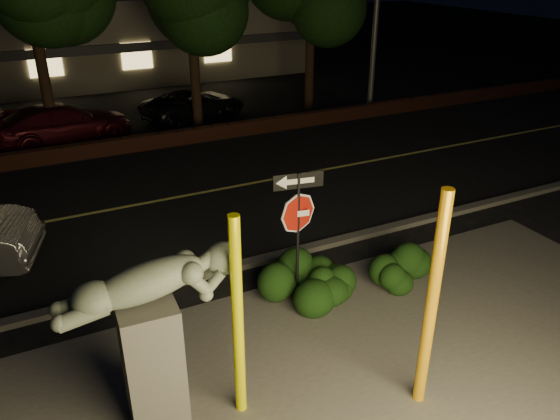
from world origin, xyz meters
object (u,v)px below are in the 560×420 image
at_px(yellow_pole_right, 432,304).
at_px(sculpture, 152,325).
at_px(parked_car_darkred, 63,124).
at_px(signpost, 298,214).
at_px(parked_car_dark, 194,105).
at_px(yellow_pole_left, 238,321).

xyz_separation_m(yellow_pole_right, sculpture, (-3.51, 1.38, -0.10)).
xyz_separation_m(yellow_pole_right, parked_car_darkred, (-3.24, 15.01, -1.04)).
distance_m(yellow_pole_right, signpost, 3.02).
height_order(signpost, parked_car_darkred, signpost).
bearing_deg(parked_car_darkred, parked_car_dark, -90.71).
bearing_deg(yellow_pole_left, yellow_pole_right, -22.11).
xyz_separation_m(yellow_pole_right, parked_car_dark, (1.72, 15.80, -1.14)).
distance_m(yellow_pole_left, yellow_pole_right, 2.64).
distance_m(yellow_pole_right, parked_car_dark, 15.94).
bearing_deg(yellow_pole_right, signpost, 99.14).
bearing_deg(yellow_pole_left, parked_car_dark, 74.29).
height_order(sculpture, parked_car_darkred, sculpture).
bearing_deg(parked_car_darkred, sculpture, 169.04).
height_order(sculpture, parked_car_dark, sculpture).
relative_size(yellow_pole_right, parked_car_darkred, 0.74).
xyz_separation_m(signpost, sculpture, (-3.03, -1.61, -0.27)).
distance_m(signpost, parked_car_darkred, 12.40).
bearing_deg(parked_car_dark, yellow_pole_left, 150.55).
bearing_deg(parked_car_darkred, yellow_pole_right, -177.63).
bearing_deg(parked_car_dark, yellow_pole_right, 160.05).
bearing_deg(parked_car_dark, parked_car_darkred, 85.35).
bearing_deg(sculpture, signpost, 30.70).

